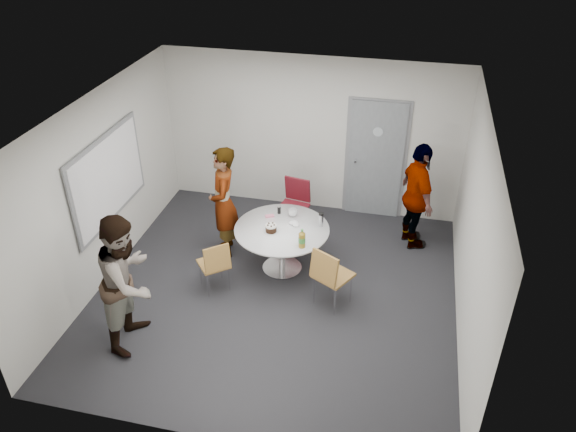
% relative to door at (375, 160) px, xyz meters
% --- Properties ---
extents(floor, '(5.00, 5.00, 0.00)m').
position_rel_door_xyz_m(floor, '(-1.10, -2.48, -1.03)').
color(floor, '#242428').
rests_on(floor, ground).
extents(ceiling, '(5.00, 5.00, 0.00)m').
position_rel_door_xyz_m(ceiling, '(-1.10, -2.48, 1.67)').
color(ceiling, silver).
rests_on(ceiling, wall_back).
extents(wall_back, '(5.00, 0.00, 5.00)m').
position_rel_door_xyz_m(wall_back, '(-1.10, 0.02, 0.32)').
color(wall_back, silver).
rests_on(wall_back, floor).
extents(wall_left, '(0.00, 5.00, 5.00)m').
position_rel_door_xyz_m(wall_left, '(-3.60, -2.48, 0.32)').
color(wall_left, silver).
rests_on(wall_left, floor).
extents(wall_right, '(0.00, 5.00, 5.00)m').
position_rel_door_xyz_m(wall_right, '(1.40, -2.48, 0.32)').
color(wall_right, silver).
rests_on(wall_right, floor).
extents(wall_front, '(5.00, 0.00, 5.00)m').
position_rel_door_xyz_m(wall_front, '(-1.10, -4.98, 0.32)').
color(wall_front, silver).
rests_on(wall_front, floor).
extents(door, '(1.02, 0.17, 2.12)m').
position_rel_door_xyz_m(door, '(0.00, 0.00, 0.00)').
color(door, slate).
rests_on(door, wall_back).
extents(whiteboard, '(0.04, 1.90, 1.25)m').
position_rel_door_xyz_m(whiteboard, '(-3.56, -2.28, 0.42)').
color(whiteboard, gray).
rests_on(whiteboard, wall_left).
extents(table, '(1.38, 1.38, 1.01)m').
position_rel_door_xyz_m(table, '(-1.13, -1.91, -0.40)').
color(table, white).
rests_on(table, floor).
extents(chair_near_left, '(0.56, 0.57, 0.82)m').
position_rel_door_xyz_m(chair_near_left, '(-1.93, -2.63, -0.53)').
color(chair_near_left, olive).
rests_on(chair_near_left, floor).
extents(chair_near_right, '(0.61, 0.63, 0.93)m').
position_rel_door_xyz_m(chair_near_right, '(-0.33, -2.60, -0.46)').
color(chair_near_right, olive).
rests_on(chair_near_right, floor).
extents(chair_far, '(0.52, 0.55, 0.94)m').
position_rel_door_xyz_m(chair_far, '(-1.18, -0.85, -0.45)').
color(chair_far, maroon).
rests_on(chair_far, floor).
extents(person_main, '(0.60, 0.75, 1.78)m').
position_rel_door_xyz_m(person_main, '(-2.10, -1.68, -0.14)').
color(person_main, '#A5C6EA').
rests_on(person_main, floor).
extents(person_left, '(0.71, 0.90, 1.82)m').
position_rel_door_xyz_m(person_left, '(-2.63, -3.73, -0.12)').
color(person_left, white).
rests_on(person_left, floor).
extents(person_right, '(0.79, 1.11, 1.75)m').
position_rel_door_xyz_m(person_right, '(0.72, -0.82, -0.15)').
color(person_right, black).
rests_on(person_right, floor).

